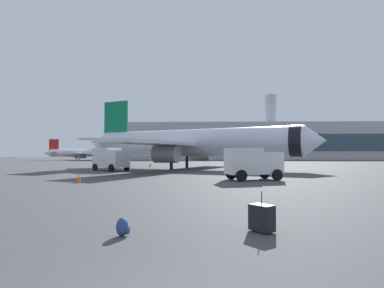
% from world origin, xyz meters
% --- Properties ---
extents(airplane_at_gate, '(34.06, 31.27, 10.50)m').
position_xyz_m(airplane_at_gate, '(-1.11, 40.49, 3.66)').
color(airplane_at_gate, silver).
rests_on(airplane_at_gate, ground).
extents(airplane_taxiing, '(20.49, 18.84, 6.95)m').
position_xyz_m(airplane_taxiing, '(-41.00, 101.67, 2.42)').
color(airplane_taxiing, white).
rests_on(airplane_taxiing, ground).
extents(service_truck, '(5.15, 4.66, 2.90)m').
position_xyz_m(service_truck, '(-10.99, 35.46, 1.61)').
color(service_truck, white).
rests_on(service_truck, ground).
extents(cargo_van, '(4.79, 3.38, 2.60)m').
position_xyz_m(cargo_van, '(4.66, 22.30, 1.45)').
color(cargo_van, white).
rests_on(cargo_van, ground).
extents(safety_cone_near, '(0.44, 0.44, 0.75)m').
position_xyz_m(safety_cone_near, '(-7.95, 47.18, 0.37)').
color(safety_cone_near, '#F2590C').
rests_on(safety_cone_near, ground).
extents(safety_cone_mid, '(0.44, 0.44, 0.82)m').
position_xyz_m(safety_cone_mid, '(-8.52, 19.37, 0.40)').
color(safety_cone_mid, '#F2590C').
rests_on(safety_cone_mid, ground).
extents(rolling_suitcase, '(0.71, 0.75, 1.10)m').
position_xyz_m(rolling_suitcase, '(2.18, 5.49, 0.39)').
color(rolling_suitcase, black).
rests_on(rolling_suitcase, ground).
extents(traveller_backpack, '(0.36, 0.40, 0.48)m').
position_xyz_m(traveller_backpack, '(-1.49, 4.94, 0.23)').
color(traveller_backpack, navy).
rests_on(traveller_backpack, ground).
extents(terminal_building, '(108.34, 23.07, 26.02)m').
position_xyz_m(terminal_building, '(19.29, 122.53, 7.10)').
color(terminal_building, '#B2B2B7').
rests_on(terminal_building, ground).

